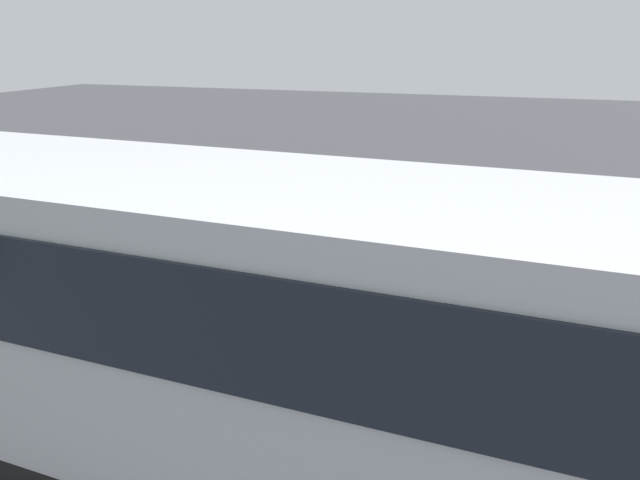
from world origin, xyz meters
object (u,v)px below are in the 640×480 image
object	(u,v)px
parked_motorcycle_silver	(302,329)
spectator_centre	(387,289)
tour_bus	(279,341)
spectator_left	(467,311)
spectator_right	(303,274)
traffic_cone	(324,236)
spectator_far_left	(578,323)
spectator_far_right	(231,268)
stunt_motorcycle	(223,211)

from	to	relation	value
parked_motorcycle_silver	spectator_centre	bearing A→B (deg)	-153.83
tour_bus	parked_motorcycle_silver	distance (m)	2.69
spectator_left	spectator_centre	size ratio (longest dim) A/B	0.95
spectator_right	traffic_cone	xyz separation A→B (m)	(0.99, -3.94, -0.78)
spectator_left	spectator_far_left	bearing A→B (deg)	173.63
spectator_far_right	spectator_centre	bearing A→B (deg)	178.89
spectator_centre	parked_motorcycle_silver	bearing A→B (deg)	26.17
tour_bus	spectator_far_right	size ratio (longest dim) A/B	5.89
tour_bus	spectator_right	distance (m)	3.06
spectator_far_left	stunt_motorcycle	size ratio (longest dim) A/B	0.90
spectator_left	stunt_motorcycle	world-z (taller)	spectator_left
spectator_right	spectator_far_left	bearing A→B (deg)	174.19
tour_bus	spectator_left	xyz separation A→B (m)	(-1.60, -2.65, -0.67)
spectator_left	stunt_motorcycle	bearing A→B (deg)	-35.51
parked_motorcycle_silver	spectator_far_right	bearing A→B (deg)	-22.90
spectator_far_left	spectator_right	size ratio (longest dim) A/B	1.00
spectator_far_left	traffic_cone	bearing A→B (deg)	-42.16
spectator_right	stunt_motorcycle	xyz separation A→B (m)	(3.51, -4.01, -0.48)
tour_bus	traffic_cone	size ratio (longest dim) A/B	15.80
spectator_far_left	spectator_far_right	world-z (taller)	spectator_far_left
spectator_centre	stunt_motorcycle	bearing A→B (deg)	-39.89
spectator_left	spectator_far_right	world-z (taller)	spectator_far_right
tour_bus	spectator_centre	bearing A→B (deg)	-98.93
spectator_right	spectator_far_right	bearing A→B (deg)	-2.06
spectator_centre	spectator_far_right	world-z (taller)	spectator_centre
spectator_left	traffic_cone	bearing A→B (deg)	-50.63
spectator_far_right	traffic_cone	bearing A→B (deg)	-93.56
parked_motorcycle_silver	traffic_cone	bearing A→B (deg)	-75.43
spectator_right	stunt_motorcycle	size ratio (longest dim) A/B	0.90
tour_bus	spectator_far_right	world-z (taller)	tour_bus
spectator_centre	parked_motorcycle_silver	size ratio (longest dim) A/B	0.86
tour_bus	spectator_far_left	world-z (taller)	tour_bus
spectator_left	spectator_centre	xyz separation A→B (m)	(1.15, -0.23, 0.06)
spectator_centre	parked_motorcycle_silver	xyz separation A→B (m)	(1.11, 0.55, -0.56)
spectator_left	spectator_far_right	size ratio (longest dim) A/B	0.98
spectator_far_left	traffic_cone	world-z (taller)	spectator_far_left
parked_motorcycle_silver	spectator_far_left	bearing A→B (deg)	-177.38
spectator_centre	spectator_right	distance (m)	1.29
spectator_right	stunt_motorcycle	bearing A→B (deg)	-48.78
spectator_far_left	parked_motorcycle_silver	size ratio (longest dim) A/B	0.90
tour_bus	spectator_far_right	bearing A→B (deg)	-54.79
spectator_centre	traffic_cone	bearing A→B (deg)	-59.98
traffic_cone	tour_bus	bearing A→B (deg)	104.98
traffic_cone	spectator_left	bearing A→B (deg)	129.37
spectator_right	spectator_far_right	distance (m)	1.24
spectator_centre	traffic_cone	size ratio (longest dim) A/B	2.77
tour_bus	spectator_right	xyz separation A→B (m)	(0.84, -2.89, -0.56)
spectator_far_right	parked_motorcycle_silver	world-z (taller)	spectator_far_right
spectator_far_right	stunt_motorcycle	size ratio (longest dim) A/B	0.84
tour_bus	parked_motorcycle_silver	size ratio (longest dim) A/B	4.90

